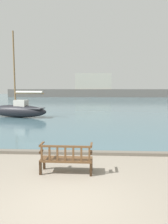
# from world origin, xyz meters

# --- Properties ---
(ground_plane) EXTENTS (160.00, 160.00, 0.00)m
(ground_plane) POSITION_xyz_m (0.00, 0.00, 0.00)
(ground_plane) COLOR gray
(harbor_water) EXTENTS (100.00, 80.00, 0.08)m
(harbor_water) POSITION_xyz_m (0.00, 44.00, 0.04)
(harbor_water) COLOR #476670
(harbor_water) RESTS_ON ground
(quay_edge_kerb) EXTENTS (40.00, 0.30, 0.12)m
(quay_edge_kerb) POSITION_xyz_m (0.00, 3.85, 0.06)
(quay_edge_kerb) COLOR #675F54
(quay_edge_kerb) RESTS_ON ground
(park_bench) EXTENTS (1.61, 0.54, 0.92)m
(park_bench) POSITION_xyz_m (-0.22, 1.91, 0.47)
(park_bench) COLOR #322113
(park_bench) RESTS_ON ground
(sailboat_nearest_starboard) EXTENTS (5.76, 2.62, 7.28)m
(sailboat_nearest_starboard) POSITION_xyz_m (-6.11, 13.90, 0.73)
(sailboat_nearest_starboard) COLOR black
(sailboat_nearest_starboard) RESTS_ON harbor_water
(far_breakwater) EXTENTS (46.57, 2.40, 6.50)m
(far_breakwater) POSITION_xyz_m (-0.01, 54.96, 1.92)
(far_breakwater) COLOR #66605B
(far_breakwater) RESTS_ON ground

